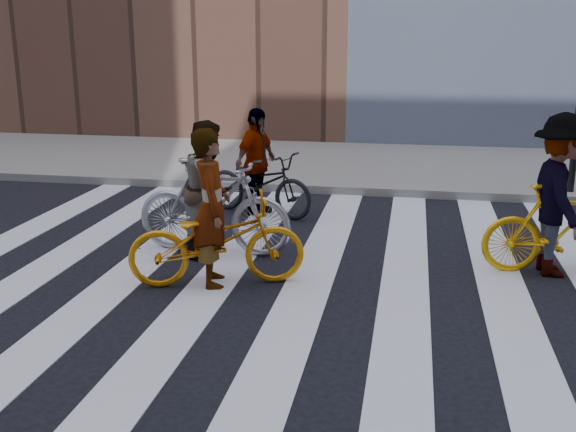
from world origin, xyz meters
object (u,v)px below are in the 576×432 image
(bike_yellow_left, at_px, (217,241))
(rider_right, at_px, (560,196))
(rider_left, at_px, (212,208))
(bike_dark_rear, at_px, (259,183))
(rider_rear, at_px, (256,162))
(rider_mid, at_px, (209,188))
(bike_yellow_right, at_px, (560,230))
(bike_silver_mid, at_px, (214,207))

(bike_yellow_left, height_order, rider_right, rider_right)
(rider_left, bearing_deg, rider_right, -92.25)
(bike_dark_rear, xyz_separation_m, rider_right, (4.11, -2.03, 0.46))
(rider_rear, bearing_deg, rider_right, -95.23)
(rider_left, bearing_deg, rider_mid, 0.47)
(bike_yellow_right, height_order, rider_rear, rider_rear)
(bike_dark_rear, bearing_deg, rider_left, -156.12)
(bike_silver_mid, xyz_separation_m, rider_right, (4.26, 0.00, 0.34))
(bike_silver_mid, bearing_deg, bike_yellow_right, -85.64)
(bike_silver_mid, height_order, rider_mid, rider_mid)
(bike_yellow_right, xyz_separation_m, rider_left, (-3.99, -1.10, 0.36))
(bike_silver_mid, height_order, bike_dark_rear, bike_silver_mid)
(bike_yellow_left, xyz_separation_m, bike_dark_rear, (-0.22, 3.13, -0.02))
(rider_mid, relative_size, rider_right, 0.90)
(bike_yellow_left, relative_size, bike_yellow_right, 1.10)
(bike_yellow_right, distance_m, rider_mid, 4.37)
(bike_silver_mid, distance_m, rider_left, 1.18)
(rider_mid, distance_m, rider_rear, 2.04)
(bike_yellow_right, xyz_separation_m, rider_mid, (-4.36, -0.00, 0.33))
(rider_rear, bearing_deg, rider_left, -155.21)
(rider_mid, bearing_deg, rider_rear, 0.25)
(rider_right, bearing_deg, bike_dark_rear, 58.07)
(bike_silver_mid, bearing_deg, rider_right, -85.64)
(bike_silver_mid, height_order, rider_rear, rider_rear)
(bike_yellow_right, height_order, rider_right, rider_right)
(bike_silver_mid, distance_m, rider_mid, 0.25)
(bike_yellow_left, bearing_deg, rider_mid, 2.79)
(rider_mid, height_order, rider_rear, rider_mid)
(bike_yellow_left, xyz_separation_m, rider_mid, (-0.41, 1.10, 0.35))
(bike_yellow_left, height_order, rider_mid, rider_mid)
(bike_silver_mid, height_order, bike_yellow_right, bike_silver_mid)
(bike_yellow_right, height_order, rider_mid, rider_mid)
(bike_yellow_right, bearing_deg, rider_rear, 58.61)
(rider_mid, bearing_deg, bike_silver_mid, -85.69)
(rider_mid, relative_size, rider_rear, 1.04)
(rider_rear, bearing_deg, bike_yellow_left, -154.30)
(rider_mid, bearing_deg, bike_yellow_left, -155.03)
(bike_dark_rear, relative_size, rider_right, 1.00)
(bike_silver_mid, height_order, rider_right, rider_right)
(bike_yellow_right, bearing_deg, bike_dark_rear, 58.34)
(rider_right, bearing_deg, bike_yellow_right, -95.66)
(bike_silver_mid, bearing_deg, rider_left, -159.73)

